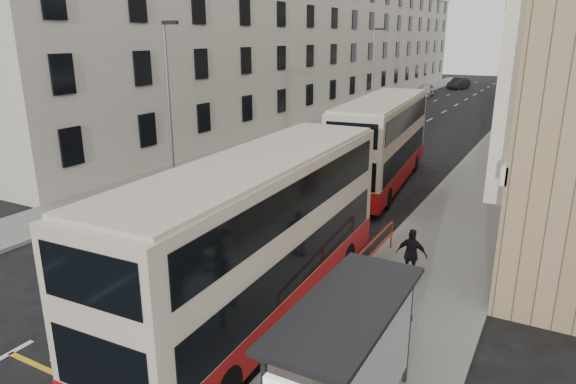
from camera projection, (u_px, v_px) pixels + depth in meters
The scene contains 20 objects.
ground at pixel (62, 324), 13.83m from camera, with size 200.00×200.00×0.00m, color black.
pavement_right at pixel (510, 147), 35.30m from camera, with size 4.00×120.00×0.15m, color slate.
pavement_left at pixel (309, 129), 42.41m from camera, with size 3.00×120.00×0.15m, color slate.
kerb_right at pixel (480, 145), 36.22m from camera, with size 0.25×120.00×0.15m, color gray.
kerb_left at pixel (325, 130), 41.73m from camera, with size 0.25×120.00×0.15m, color gray.
road_markings at pixel (442, 113), 51.58m from camera, with size 10.00×110.00×0.01m, color silver, non-canonical shape.
terrace_left at pixel (324, 44), 56.25m from camera, with size 9.18×79.00×13.25m.
bus_shelter at pixel (346, 351), 9.04m from camera, with size 1.65×4.25×2.70m.
guard_railing at pixel (359, 263), 15.53m from camera, with size 0.06×6.56×1.01m.
street_lamp_near at pixel (169, 95), 25.45m from camera, with size 0.93×0.18×8.00m.
street_lamp_far at pixel (374, 65), 50.62m from camera, with size 0.93×0.18×8.00m.
double_decker_front at pixel (260, 238), 13.62m from camera, with size 3.06×11.41×4.51m.
double_decker_rear at pixel (382, 142), 25.97m from camera, with size 3.70×11.45×4.49m.
pedestrian_near at pixel (365, 379), 9.98m from camera, with size 0.66×0.43×1.82m, color black.
pedestrian_mid at pixel (395, 317), 12.14m from camera, with size 0.90×0.70×1.86m, color black.
pedestrian_far at pixel (412, 254), 15.86m from camera, with size 0.97×0.40×1.65m, color black.
white_van at pixel (378, 113), 46.09m from camera, with size 2.59×5.61×1.56m, color silver.
car_silver at pixel (425, 90), 65.08m from camera, with size 1.89×4.71×1.60m, color #AEB1B7.
car_dark at pixel (459, 83), 74.41m from camera, with size 1.71×4.89×1.61m, color black.
car_red at pixel (514, 91), 65.81m from camera, with size 1.79×4.39×1.27m, color #A20A00.
Camera 1 is at (11.19, -7.75, 7.46)m, focal length 32.00 mm.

